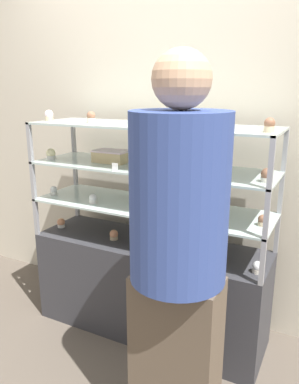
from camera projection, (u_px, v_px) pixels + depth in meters
name	position (u px, v px, depth m)	size (l,w,h in m)	color
ground_plane	(150.00, 328.00, 2.51)	(20.00, 20.00, 0.00)	brown
back_wall	(175.00, 128.00, 2.49)	(8.00, 0.05, 2.60)	beige
display_base	(150.00, 287.00, 2.43)	(1.48, 0.45, 0.62)	#333338
display_riser_lower	(150.00, 208.00, 2.29)	(1.48, 0.45, 0.25)	#99999E
display_riser_middle	(150.00, 168.00, 2.22)	(1.48, 0.45, 0.25)	#99999E
display_riser_upper	(150.00, 127.00, 2.16)	(1.48, 0.45, 0.25)	#99999E
layer_cake_centerpiece	(174.00, 196.00, 2.28)	(0.20, 0.20, 0.12)	#DBBC84
sheet_cake_frosted	(112.00, 156.00, 2.33)	(0.22, 0.14, 0.07)	#DBBC84
cupcake_0	(61.00, 223.00, 2.60)	(0.05, 0.05, 0.07)	white
cupcake_1	(114.00, 235.00, 2.39)	(0.05, 0.05, 0.07)	#CCB28C
cupcake_2	(176.00, 252.00, 2.14)	(0.05, 0.05, 0.07)	beige
cupcake_3	(258.00, 267.00, 1.96)	(0.05, 0.05, 0.07)	beige
price_tag_0	(164.00, 259.00, 2.08)	(0.04, 0.00, 0.04)	white
cupcake_4	(54.00, 191.00, 2.51)	(0.05, 0.05, 0.06)	white
cupcake_5	(93.00, 199.00, 2.32)	(0.05, 0.05, 0.06)	white
cupcake_6	(200.00, 211.00, 2.09)	(0.05, 0.05, 0.06)	white
cupcake_7	(263.00, 220.00, 1.94)	(0.05, 0.05, 0.06)	#CCB28C
price_tag_1	(219.00, 226.00, 1.88)	(0.04, 0.00, 0.04)	white
cupcake_8	(51.00, 154.00, 2.43)	(0.06, 0.06, 0.07)	white
cupcake_9	(140.00, 164.00, 2.12)	(0.06, 0.06, 0.07)	#CCB28C
cupcake_10	(197.00, 169.00, 1.98)	(0.06, 0.06, 0.07)	#CCB28C
cupcake_11	(267.00, 175.00, 1.83)	(0.06, 0.06, 0.07)	beige
price_tag_2	(115.00, 167.00, 2.08)	(0.04, 0.00, 0.04)	white
cupcake_12	(49.00, 116.00, 2.37)	(0.05, 0.05, 0.07)	#CCB28C
cupcake_13	(91.00, 117.00, 2.24)	(0.05, 0.05, 0.07)	beige
cupcake_14	(139.00, 120.00, 2.05)	(0.05, 0.05, 0.07)	beige
cupcake_15	(202.00, 121.00, 1.95)	(0.05, 0.05, 0.07)	white
cupcake_16	(269.00, 125.00, 1.75)	(0.05, 0.05, 0.07)	#CCB28C
price_tag_3	(186.00, 126.00, 1.83)	(0.04, 0.00, 0.04)	white
donut_glazed	(196.00, 123.00, 2.04)	(0.14, 0.14, 0.03)	#EFE5CC
customer_figure	(178.00, 251.00, 1.53)	(0.40, 0.40, 1.69)	brown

